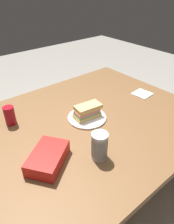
# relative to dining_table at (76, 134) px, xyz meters

# --- Properties ---
(ground_plane) EXTENTS (8.00, 8.00, 0.00)m
(ground_plane) POSITION_rel_dining_table_xyz_m (0.00, 0.00, -0.66)
(ground_plane) COLOR gray
(dining_table) EXTENTS (1.70, 1.20, 0.74)m
(dining_table) POSITION_rel_dining_table_xyz_m (0.00, 0.00, 0.00)
(dining_table) COLOR brown
(dining_table) RESTS_ON ground_plane
(paper_plate) EXTENTS (0.25, 0.25, 0.01)m
(paper_plate) POSITION_rel_dining_table_xyz_m (0.11, 0.01, 0.08)
(paper_plate) COLOR white
(paper_plate) RESTS_ON dining_table
(sandwich) EXTENTS (0.19, 0.11, 0.08)m
(sandwich) POSITION_rel_dining_table_xyz_m (0.11, 0.01, 0.13)
(sandwich) COLOR #DBB26B
(sandwich) RESTS_ON paper_plate
(soda_can_red) EXTENTS (0.07, 0.07, 0.12)m
(soda_can_red) POSITION_rel_dining_table_xyz_m (-0.30, 0.27, 0.13)
(soda_can_red) COLOR maroon
(soda_can_red) RESTS_ON dining_table
(chip_bag) EXTENTS (0.27, 0.26, 0.07)m
(chip_bag) POSITION_rel_dining_table_xyz_m (-0.29, -0.16, 0.11)
(chip_bag) COLOR red
(chip_bag) RESTS_ON dining_table
(plastic_cup_stack) EXTENTS (0.08, 0.08, 0.15)m
(plastic_cup_stack) POSITION_rel_dining_table_xyz_m (-0.07, -0.29, 0.15)
(plastic_cup_stack) COLOR silver
(plastic_cup_stack) RESTS_ON dining_table
(paper_napkin) EXTENTS (0.14, 0.14, 0.01)m
(paper_napkin) POSITION_rel_dining_table_xyz_m (0.66, -0.01, 0.08)
(paper_napkin) COLOR white
(paper_napkin) RESTS_ON dining_table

